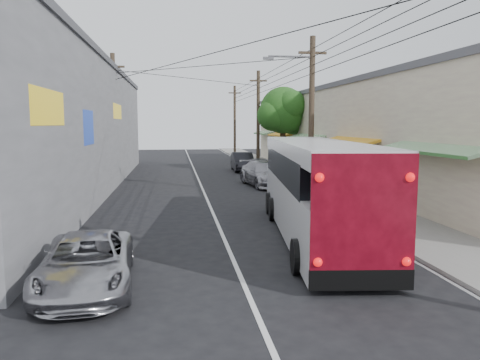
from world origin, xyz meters
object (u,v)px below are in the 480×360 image
object	(u,v)px
parked_car_mid	(260,167)
parked_car_far	(242,162)
pedestrian_near	(312,180)
pedestrian_far	(315,182)
jeepney	(86,263)
coach_bus	(315,188)
parked_suv	(264,174)

from	to	relation	value
parked_car_mid	parked_car_far	bearing A→B (deg)	102.12
pedestrian_near	pedestrian_far	xyz separation A→B (m)	(0.00, -0.66, -0.04)
parked_car_mid	pedestrian_far	size ratio (longest dim) A/B	2.70
jeepney	pedestrian_far	size ratio (longest dim) A/B	3.06
coach_bus	parked_car_mid	bearing A→B (deg)	91.66
jeepney	parked_car_far	xyz separation A→B (m)	(7.39, 26.21, 0.13)
coach_bus	jeepney	bearing A→B (deg)	-141.69
pedestrian_near	pedestrian_far	world-z (taller)	pedestrian_near
pedestrian_far	pedestrian_near	bearing A→B (deg)	-57.52
parked_car_mid	pedestrian_near	distance (m)	10.31
parked_car_mid	parked_car_far	xyz separation A→B (m)	(-0.80, 3.52, 0.08)
parked_car_mid	pedestrian_near	xyz separation A→B (m)	(0.80, -10.28, 0.21)
coach_bus	pedestrian_far	bearing A→B (deg)	79.25
parked_suv	pedestrian_near	distance (m)	4.85
parked_car_mid	pedestrian_near	size ratio (longest dim) A/B	2.57
coach_bus	pedestrian_far	distance (m)	8.08
jeepney	parked_suv	world-z (taller)	parked_suv
parked_suv	parked_car_far	world-z (taller)	parked_car_far
parked_car_mid	pedestrian_near	world-z (taller)	pedestrian_near
parked_suv	parked_car_mid	distance (m)	5.75
parked_car_far	pedestrian_far	size ratio (longest dim) A/B	3.15
parked_suv	coach_bus	bearing A→B (deg)	-100.73
jeepney	parked_suv	distance (m)	18.54
pedestrian_near	parked_car_far	bearing A→B (deg)	-62.67
coach_bus	parked_suv	bearing A→B (deg)	93.04
parked_suv	pedestrian_near	size ratio (longest dim) A/B	3.39
coach_bus	parked_suv	xyz separation A→B (m)	(0.79, 12.92, -0.91)
jeepney	parked_suv	size ratio (longest dim) A/B	0.86
pedestrian_far	parked_suv	bearing A→B (deg)	-40.54
pedestrian_near	pedestrian_far	bearing A→B (deg)	110.72
jeepney	parked_car_far	bearing A→B (deg)	70.08
pedestrian_near	pedestrian_far	size ratio (longest dim) A/B	1.05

